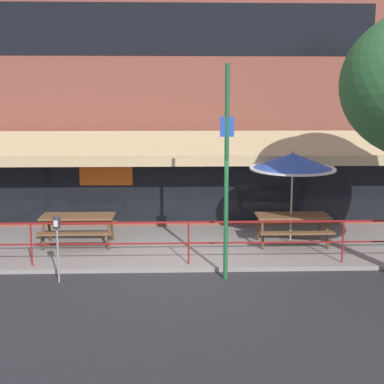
{
  "coord_description": "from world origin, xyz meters",
  "views": [
    {
      "loc": [
        -0.3,
        -11.14,
        3.7
      ],
      "look_at": [
        0.12,
        1.6,
        1.5
      ],
      "focal_mm": 50.0,
      "sensor_mm": 36.0,
      "label": 1
    }
  ],
  "objects_px": {
    "patio_umbrella_centre": "(293,162)",
    "parking_meter_near": "(57,228)",
    "street_sign_pole": "(226,172)",
    "picnic_table_left": "(78,221)",
    "picnic_table_centre": "(292,221)"
  },
  "relations": [
    {
      "from": "patio_umbrella_centre",
      "to": "parking_meter_near",
      "type": "distance_m",
      "value": 6.01
    },
    {
      "from": "patio_umbrella_centre",
      "to": "street_sign_pole",
      "type": "bearing_deg",
      "value": -127.7
    },
    {
      "from": "picnic_table_left",
      "to": "picnic_table_centre",
      "type": "bearing_deg",
      "value": -1.32
    },
    {
      "from": "parking_meter_near",
      "to": "picnic_table_centre",
      "type": "bearing_deg",
      "value": 24.2
    },
    {
      "from": "picnic_table_centre",
      "to": "patio_umbrella_centre",
      "type": "distance_m",
      "value": 1.48
    },
    {
      "from": "picnic_table_left",
      "to": "street_sign_pole",
      "type": "bearing_deg",
      "value": -34.82
    },
    {
      "from": "parking_meter_near",
      "to": "patio_umbrella_centre",
      "type": "bearing_deg",
      "value": 25.64
    },
    {
      "from": "picnic_table_left",
      "to": "patio_umbrella_centre",
      "type": "xyz_separation_m",
      "value": [
        5.36,
        0.04,
        1.47
      ]
    },
    {
      "from": "picnic_table_left",
      "to": "parking_meter_near",
      "type": "bearing_deg",
      "value": -89.33
    },
    {
      "from": "street_sign_pole",
      "to": "patio_umbrella_centre",
      "type": "bearing_deg",
      "value": 52.3
    },
    {
      "from": "picnic_table_left",
      "to": "patio_umbrella_centre",
      "type": "height_order",
      "value": "patio_umbrella_centre"
    },
    {
      "from": "picnic_table_centre",
      "to": "parking_meter_near",
      "type": "xyz_separation_m",
      "value": [
        -5.33,
        -2.4,
        0.44
      ]
    },
    {
      "from": "patio_umbrella_centre",
      "to": "picnic_table_left",
      "type": "bearing_deg",
      "value": -179.57
    },
    {
      "from": "picnic_table_centre",
      "to": "parking_meter_near",
      "type": "relative_size",
      "value": 1.27
    },
    {
      "from": "street_sign_pole",
      "to": "picnic_table_left",
      "type": "bearing_deg",
      "value": 145.18
    }
  ]
}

